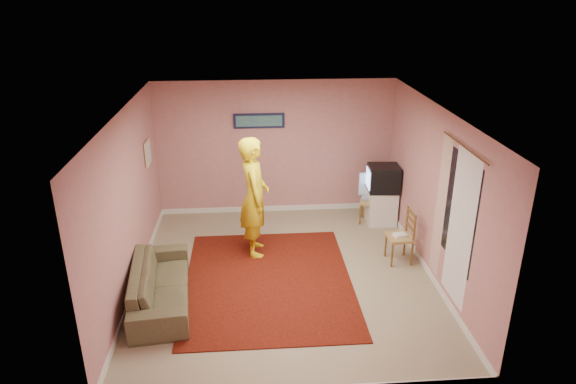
{
  "coord_description": "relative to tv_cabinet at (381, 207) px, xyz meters",
  "views": [
    {
      "loc": [
        -0.47,
        -6.88,
        4.22
      ],
      "look_at": [
        0.1,
        0.6,
        1.16
      ],
      "focal_mm": 32.0,
      "sensor_mm": 36.0,
      "label": 1
    }
  ],
  "objects": [
    {
      "name": "ceiling",
      "position": [
        -1.95,
        -1.79,
        2.27
      ],
      "size": [
        4.5,
        5.0,
        0.02
      ],
      "primitive_type": "cube",
      "color": "silver",
      "rests_on": "wall_back"
    },
    {
      "name": "baseboard_right",
      "position": [
        0.29,
        -1.79,
        -0.28
      ],
      "size": [
        0.02,
        5.0,
        0.1
      ],
      "primitive_type": "cube",
      "color": "silver",
      "rests_on": "ground"
    },
    {
      "name": "wall_front",
      "position": [
        -1.95,
        -4.29,
        0.97
      ],
      "size": [
        4.5,
        0.02,
        2.6
      ],
      "primitive_type": "cube",
      "color": "tan",
      "rests_on": "ground"
    },
    {
      "name": "chair_b",
      "position": [
        -0.07,
        -1.46,
        0.22
      ],
      "size": [
        0.4,
        0.42,
        0.48
      ],
      "rotation": [
        0.0,
        0.0,
        -1.52
      ],
      "color": "tan",
      "rests_on": "ground"
    },
    {
      "name": "baseboard_left",
      "position": [
        -4.19,
        -1.79,
        -0.28
      ],
      "size": [
        0.02,
        5.0,
        0.1
      ],
      "primitive_type": "cube",
      "color": "silver",
      "rests_on": "ground"
    },
    {
      "name": "person",
      "position": [
        -2.39,
        -0.98,
        0.68
      ],
      "size": [
        0.52,
        0.76,
        2.01
      ],
      "primitive_type": "imported",
      "rotation": [
        0.0,
        0.0,
        1.62
      ],
      "color": "yellow",
      "rests_on": "ground"
    },
    {
      "name": "curtain_floral",
      "position": [
        0.26,
        -2.14,
        0.92
      ],
      "size": [
        0.01,
        0.35,
        2.1
      ],
      "primitive_type": "cube",
      "color": "beige",
      "rests_on": "wall_right"
    },
    {
      "name": "picture_left",
      "position": [
        -4.17,
        -0.19,
        1.22
      ],
      "size": [
        0.04,
        0.38,
        0.42
      ],
      "color": "beige",
      "rests_on": "wall_left"
    },
    {
      "name": "wall_back",
      "position": [
        -1.95,
        0.71,
        0.97
      ],
      "size": [
        4.5,
        0.02,
        2.6
      ],
      "primitive_type": "cube",
      "color": "tan",
      "rests_on": "ground"
    },
    {
      "name": "chair_a",
      "position": [
        -0.19,
        0.04,
        0.21
      ],
      "size": [
        0.5,
        0.49,
        0.48
      ],
      "rotation": [
        0.0,
        0.0,
        -0.34
      ],
      "color": "tan",
      "rests_on": "ground"
    },
    {
      "name": "picture_back",
      "position": [
        -2.25,
        0.68,
        1.52
      ],
      "size": [
        0.95,
        0.04,
        0.28
      ],
      "color": "#141737",
      "rests_on": "wall_back"
    },
    {
      "name": "area_rug",
      "position": [
        -2.21,
        -1.93,
        -0.32
      ],
      "size": [
        2.51,
        3.14,
        0.02
      ],
      "primitive_type": "cube",
      "rotation": [
        0.0,
        0.0,
        0.0
      ],
      "color": "black",
      "rests_on": "ground"
    },
    {
      "name": "dvd_player",
      "position": [
        -0.19,
        0.04,
        0.15
      ],
      "size": [
        0.4,
        0.33,
        0.06
      ],
      "primitive_type": "cube",
      "rotation": [
        0.0,
        0.0,
        -0.24
      ],
      "color": "#ADAEB2",
      "rests_on": "chair_a"
    },
    {
      "name": "sofa",
      "position": [
        -3.75,
        -2.34,
        -0.04
      ],
      "size": [
        0.97,
        2.03,
        0.57
      ],
      "primitive_type": "imported",
      "rotation": [
        0.0,
        0.0,
        1.68
      ],
      "color": "brown",
      "rests_on": "ground"
    },
    {
      "name": "window",
      "position": [
        0.29,
        -2.69,
        1.12
      ],
      "size": [
        0.01,
        1.1,
        1.5
      ],
      "primitive_type": "cube",
      "color": "black",
      "rests_on": "wall_right"
    },
    {
      "name": "blue_throw",
      "position": [
        -0.19,
        0.23,
        0.38
      ],
      "size": [
        0.41,
        0.05,
        0.43
      ],
      "primitive_type": "cube",
      "color": "#95C4F5",
      "rests_on": "chair_a"
    },
    {
      "name": "wall_right",
      "position": [
        0.3,
        -1.79,
        0.97
      ],
      "size": [
        0.02,
        5.0,
        2.6
      ],
      "primitive_type": "cube",
      "color": "tan",
      "rests_on": "ground"
    },
    {
      "name": "wall_left",
      "position": [
        -4.2,
        -1.79,
        0.97
      ],
      "size": [
        0.02,
        5.0,
        2.6
      ],
      "primitive_type": "cube",
      "color": "tan",
      "rests_on": "ground"
    },
    {
      "name": "curtain_rod",
      "position": [
        0.25,
        -2.69,
        1.99
      ],
      "size": [
        0.02,
        1.4,
        0.02
      ],
      "primitive_type": "cylinder",
      "rotation": [
        1.57,
        0.0,
        0.0
      ],
      "color": "brown",
      "rests_on": "wall_right"
    },
    {
      "name": "crt_tv",
      "position": [
        -0.01,
        0.0,
        0.57
      ],
      "size": [
        0.59,
        0.53,
        0.48
      ],
      "rotation": [
        0.0,
        0.0,
        -0.07
      ],
      "color": "black",
      "rests_on": "tv_cabinet"
    },
    {
      "name": "tv_cabinet",
      "position": [
        0.0,
        0.0,
        0.0
      ],
      "size": [
        0.51,
        0.47,
        0.66
      ],
      "primitive_type": "cube",
      "color": "white",
      "rests_on": "ground"
    },
    {
      "name": "baseboard_back",
      "position": [
        -1.95,
        0.7,
        -0.28
      ],
      "size": [
        4.5,
        0.02,
        0.1
      ],
      "primitive_type": "cube",
      "color": "silver",
      "rests_on": "ground"
    },
    {
      "name": "curtain_sheer",
      "position": [
        0.28,
        -2.84,
        0.92
      ],
      "size": [
        0.01,
        0.75,
        2.1
      ],
      "primitive_type": "cube",
      "color": "white",
      "rests_on": "wall_right"
    },
    {
      "name": "ground",
      "position": [
        -1.95,
        -1.79,
        -0.33
      ],
      "size": [
        5.0,
        5.0,
        0.0
      ],
      "primitive_type": "plane",
      "color": "gray",
      "rests_on": "ground"
    },
    {
      "name": "game_console",
      "position": [
        -0.07,
        -1.46,
        0.15
      ],
      "size": [
        0.23,
        0.19,
        0.04
      ],
      "primitive_type": "cube",
      "rotation": [
        0.0,
        0.0,
        0.26
      ],
      "color": "white",
      "rests_on": "chair_b"
    }
  ]
}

